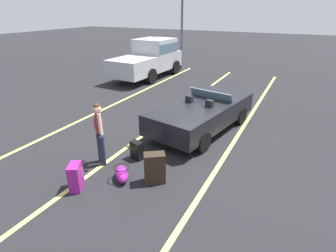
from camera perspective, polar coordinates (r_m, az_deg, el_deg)
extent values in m
plane|color=black|center=(9.16, 6.94, -0.73)|extent=(80.00, 80.00, 0.00)
cube|color=#EAE066|center=(8.86, 14.33, -2.19)|extent=(18.00, 0.12, 0.01)
cube|color=#EAE066|center=(9.71, -1.25, 0.91)|extent=(18.00, 0.12, 0.01)
cube|color=#EAE066|center=(11.16, -13.58, 3.33)|extent=(18.00, 0.12, 0.01)
cube|color=black|center=(8.92, 7.14, 2.90)|extent=(4.35, 2.48, 0.64)
cube|color=black|center=(10.15, 11.31, 4.55)|extent=(1.60, 1.88, 0.38)
cube|color=slate|center=(9.19, 8.95, 6.53)|extent=(0.46, 1.56, 0.31)
cube|color=black|center=(8.79, 4.52, 5.68)|extent=(0.20, 0.25, 0.22)
cube|color=black|center=(8.44, 8.72, 4.69)|extent=(0.20, 0.25, 0.22)
cylinder|color=black|center=(10.44, 6.85, 4.18)|extent=(0.63, 0.33, 0.60)
cylinder|color=black|center=(9.77, 14.98, 2.13)|extent=(0.63, 0.33, 0.60)
cylinder|color=black|center=(8.50, -2.10, -0.32)|extent=(0.63, 0.33, 0.60)
cylinder|color=black|center=(7.67, 7.28, -3.32)|extent=(0.63, 0.33, 0.60)
cube|color=#2D2319|center=(6.31, -2.82, -8.81)|extent=(0.51, 0.55, 0.74)
cube|color=black|center=(6.47, -2.94, -8.52)|extent=(0.24, 0.33, 0.41)
sphere|color=black|center=(6.41, -4.19, -12.05)|extent=(0.04, 0.04, 0.04)
sphere|color=black|center=(6.43, -1.14, -11.83)|extent=(0.04, 0.04, 0.04)
cube|color=#991E8C|center=(6.45, -18.84, -10.10)|extent=(0.47, 0.40, 0.62)
sphere|color=black|center=(6.47, -18.07, -12.96)|extent=(0.04, 0.04, 0.04)
sphere|color=black|center=(6.69, -17.43, -11.55)|extent=(0.04, 0.04, 0.04)
cube|color=black|center=(7.32, -6.56, -5.10)|extent=(0.27, 0.38, 0.50)
sphere|color=black|center=(7.47, -7.53, -6.57)|extent=(0.04, 0.04, 0.04)
sphere|color=black|center=(7.32, -6.26, -7.19)|extent=(0.04, 0.04, 0.04)
ellipsoid|color=#991E8C|center=(6.59, -9.69, -9.92)|extent=(0.68, 0.65, 0.30)
torus|color=black|center=(6.49, -9.80, -8.59)|extent=(0.53, 0.53, 0.02)
cylinder|color=#1E2338|center=(7.30, -14.02, -4.37)|extent=(0.21, 0.21, 0.82)
cylinder|color=#1E2338|center=(7.13, -13.67, -5.06)|extent=(0.21, 0.21, 0.82)
ellipsoid|color=maroon|center=(6.91, -14.42, 0.48)|extent=(0.37, 0.39, 0.60)
sphere|color=beige|center=(6.77, -14.75, 3.54)|extent=(0.21, 0.21, 0.21)
sphere|color=#472D19|center=(6.76, -14.79, 3.92)|extent=(0.18, 0.18, 0.18)
cylinder|color=beige|center=(7.08, -14.82, 1.56)|extent=(0.19, 0.21, 0.53)
cylinder|color=beige|center=(6.70, -14.10, 0.37)|extent=(0.19, 0.21, 0.53)
cube|color=#B2B2B7|center=(17.49, -0.82, 14.12)|extent=(1.19, 1.95, 0.90)
cube|color=#B2B2B7|center=(16.54, -2.75, 14.95)|extent=(2.19, 2.00, 1.70)
cube|color=slate|center=(16.49, -2.77, 16.26)|extent=(2.15, 2.02, 0.51)
cube|color=#B2B2B7|center=(14.84, -7.38, 12.20)|extent=(2.49, 2.02, 0.90)
cylinder|color=black|center=(17.86, -3.74, 12.81)|extent=(0.81, 0.32, 0.80)
cylinder|color=black|center=(16.95, 1.49, 12.26)|extent=(0.81, 0.32, 0.80)
cylinder|color=black|center=(15.75, -9.18, 11.09)|extent=(0.81, 0.32, 0.80)
cylinder|color=black|center=(14.71, -3.57, 10.45)|extent=(0.81, 0.32, 0.80)
cylinder|color=#4C4C51|center=(18.03, 2.94, 20.91)|extent=(0.14, 0.14, 5.78)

